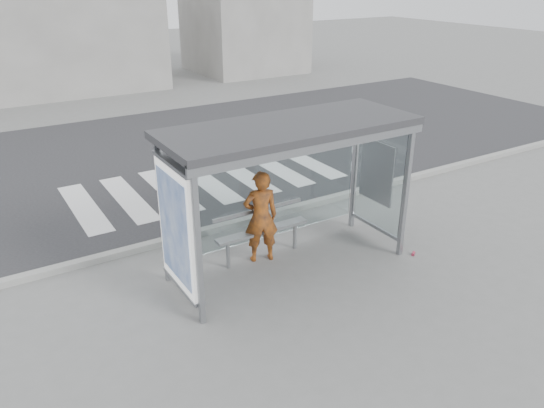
{
  "coord_description": "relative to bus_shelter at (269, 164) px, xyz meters",
  "views": [
    {
      "loc": [
        -4.54,
        -6.84,
        4.86
      ],
      "look_at": [
        -0.23,
        0.2,
        1.2
      ],
      "focal_mm": 35.0,
      "sensor_mm": 36.0,
      "label": 1
    }
  ],
  "objects": [
    {
      "name": "bench",
      "position": [
        0.13,
        0.48,
        -1.43
      ],
      "size": [
        1.81,
        0.27,
        0.94
      ],
      "color": "slate",
      "rests_on": "ground"
    },
    {
      "name": "building_center",
      "position": [
        0.37,
        17.94,
        0.52
      ],
      "size": [
        8.0,
        5.0,
        5.0
      ],
      "primitive_type": "cube",
      "color": "gray",
      "rests_on": "ground"
    },
    {
      "name": "crosswalk",
      "position": [
        0.87,
        4.44,
        -1.98
      ],
      "size": [
        6.55,
        3.0,
        0.0
      ],
      "color": "silver",
      "rests_on": "ground"
    },
    {
      "name": "ground",
      "position": [
        0.37,
        -0.06,
        -1.98
      ],
      "size": [
        80.0,
        80.0,
        0.0
      ],
      "primitive_type": "plane",
      "color": "slate",
      "rests_on": "ground"
    },
    {
      "name": "person",
      "position": [
        0.08,
        0.42,
        -1.13
      ],
      "size": [
        0.71,
        0.57,
        1.71
      ],
      "primitive_type": "imported",
      "rotation": [
        0.0,
        0.0,
        2.86
      ],
      "color": "#D35413",
      "rests_on": "ground"
    },
    {
      "name": "curb",
      "position": [
        0.37,
        1.89,
        -1.92
      ],
      "size": [
        30.0,
        0.18,
        0.12
      ],
      "primitive_type": "cube",
      "color": "gray",
      "rests_on": "ground"
    },
    {
      "name": "road",
      "position": [
        0.37,
        6.94,
        -1.98
      ],
      "size": [
        30.0,
        10.0,
        0.01
      ],
      "primitive_type": "cube",
      "color": "#242426",
      "rests_on": "ground"
    },
    {
      "name": "soda_can",
      "position": [
        2.57,
        -0.93,
        -1.95
      ],
      "size": [
        0.12,
        0.11,
        0.06
      ],
      "primitive_type": "cylinder",
      "rotation": [
        0.0,
        1.57,
        0.58
      ],
      "color": "#CA3B58",
      "rests_on": "ground"
    },
    {
      "name": "bus_shelter",
      "position": [
        0.0,
        0.0,
        0.0
      ],
      "size": [
        4.25,
        1.65,
        2.62
      ],
      "color": "gray",
      "rests_on": "ground"
    }
  ]
}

